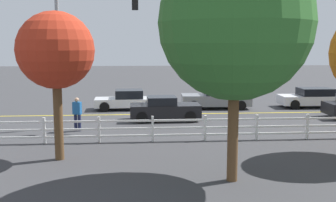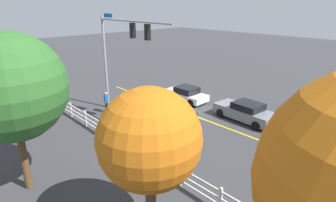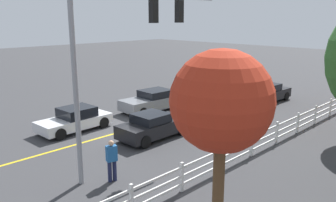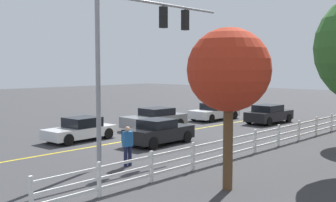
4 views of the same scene
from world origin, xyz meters
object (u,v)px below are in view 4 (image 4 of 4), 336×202
object	(u,v)px
car_0	(269,114)
car_3	(215,112)
tree_0	(229,71)
car_4	(80,129)
car_1	(155,119)
pedestrian	(128,144)
car_2	(159,132)

from	to	relation	value
car_0	car_3	size ratio (longest dim) A/B	0.94
tree_0	car_0	bearing A→B (deg)	-155.02
car_4	tree_0	bearing A→B (deg)	76.86
car_3	car_1	bearing A→B (deg)	0.92
car_4	tree_0	world-z (taller)	tree_0
car_1	pedestrian	xyz separation A→B (m)	(8.35, 6.70, 0.24)
car_0	tree_0	world-z (taller)	tree_0
car_3	tree_0	world-z (taller)	tree_0
car_4	tree_0	distance (m)	12.35
car_0	pedestrian	xyz separation A→B (m)	(16.18, 2.47, 0.25)
car_2	car_4	bearing A→B (deg)	118.18
car_0	tree_0	size ratio (longest dim) A/B	0.77
car_2	car_3	world-z (taller)	car_2
pedestrian	tree_0	world-z (taller)	tree_0
car_0	car_3	distance (m)	4.33
car_0	pedestrian	bearing A→B (deg)	-169.86
car_2	tree_0	size ratio (longest dim) A/B	0.73
pedestrian	tree_0	xyz separation A→B (m)	(-0.09, 5.02, 3.12)
car_0	car_4	xyz separation A→B (m)	(13.91, -4.16, -0.05)
car_1	car_3	xyz separation A→B (m)	(-6.75, 0.03, -0.03)
car_2	pedestrian	xyz separation A→B (m)	(4.53, 2.57, 0.27)
car_4	pedestrian	xyz separation A→B (m)	(2.27, 6.64, 0.30)
car_3	tree_0	bearing A→B (deg)	39.06
car_3	tree_0	distance (m)	19.34
car_0	car_2	distance (m)	11.65
car_2	tree_0	xyz separation A→B (m)	(4.44, 7.59, 3.38)
car_0	car_1	size ratio (longest dim) A/B	0.90
car_2	pedestrian	bearing A→B (deg)	-151.32
car_1	car_3	world-z (taller)	car_1
car_3	tree_0	size ratio (longest dim) A/B	0.81
car_2	tree_0	world-z (taller)	tree_0
car_3	pedestrian	distance (m)	16.52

